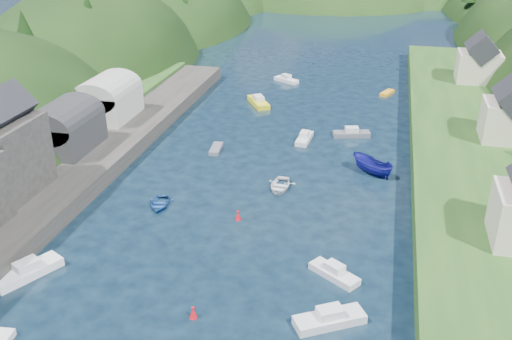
# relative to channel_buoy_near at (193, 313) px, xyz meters

# --- Properties ---
(ground) EXTENTS (600.00, 600.00, 0.00)m
(ground) POSITION_rel_channel_buoy_near_xyz_m (0.46, 42.18, -0.48)
(ground) COLOR black
(ground) RESTS_ON ground
(hillside_left) EXTENTS (44.00, 245.56, 52.00)m
(hillside_left) POSITION_rel_channel_buoy_near_xyz_m (-44.54, 67.18, -8.51)
(hillside_left) COLOR black
(hillside_left) RESTS_ON ground
(far_hills) EXTENTS (103.00, 68.00, 44.00)m
(far_hills) POSITION_rel_channel_buoy_near_xyz_m (1.68, 166.19, -11.28)
(far_hills) COLOR black
(far_hills) RESTS_ON ground
(hill_trees) EXTENTS (91.77, 151.65, 12.63)m
(hill_trees) POSITION_rel_channel_buoy_near_xyz_m (1.13, 56.48, 10.60)
(hill_trees) COLOR black
(hill_trees) RESTS_ON ground
(quay_left) EXTENTS (12.00, 110.00, 2.00)m
(quay_left) POSITION_rel_channel_buoy_near_xyz_m (-23.54, 12.18, 0.52)
(quay_left) COLOR #2D2B28
(quay_left) RESTS_ON ground
(boat_sheds) EXTENTS (7.00, 21.00, 7.50)m
(boat_sheds) POSITION_rel_channel_buoy_near_xyz_m (-25.54, 31.18, 4.79)
(boat_sheds) COLOR #2D2D30
(boat_sheds) RESTS_ON quay_left
(terrace_right) EXTENTS (16.00, 120.00, 2.40)m
(terrace_right) POSITION_rel_channel_buoy_near_xyz_m (25.46, 32.18, 0.72)
(terrace_right) COLOR #234719
(terrace_right) RESTS_ON ground
(right_bank_cottages) EXTENTS (9.00, 59.24, 8.41)m
(right_bank_cottages) POSITION_rel_channel_buoy_near_xyz_m (28.46, 40.52, 5.36)
(right_bank_cottages) COLOR beige
(right_bank_cottages) RESTS_ON terrace_right
(channel_buoy_near) EXTENTS (0.70, 0.70, 1.10)m
(channel_buoy_near) POSITION_rel_channel_buoy_near_xyz_m (0.00, 0.00, 0.00)
(channel_buoy_near) COLOR #B70E17
(channel_buoy_near) RESTS_ON ground
(channel_buoy_far) EXTENTS (0.70, 0.70, 1.10)m
(channel_buoy_far) POSITION_rel_channel_buoy_near_xyz_m (-0.53, 16.05, 0.00)
(channel_buoy_far) COLOR #B70E17
(channel_buoy_far) RESTS_ON ground
(moored_boats) EXTENTS (34.50, 90.23, 2.29)m
(moored_boats) POSITION_rel_channel_buoy_near_xyz_m (-1.47, 16.05, 0.16)
(moored_boats) COLOR white
(moored_boats) RESTS_ON ground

